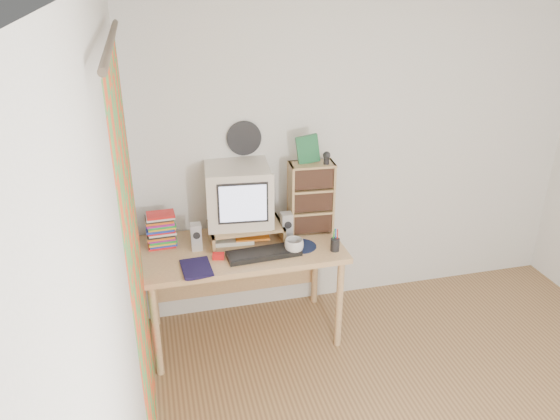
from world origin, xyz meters
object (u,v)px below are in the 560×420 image
desk (241,259)px  mug (294,246)px  cd_rack (311,198)px  crt_monitor (239,195)px  diary (182,269)px  dvd_stack (161,229)px  keyboard (264,253)px

desk → mug: bearing=-35.5°
cd_rack → crt_monitor: bearing=-179.4°
desk → cd_rack: size_ratio=2.63×
desk → diary: size_ratio=6.09×
desk → dvd_stack: bearing=171.1°
desk → dvd_stack: size_ratio=5.24×
diary → keyboard: bearing=5.1°
cd_rack → diary: (-0.98, -0.36, -0.24)m
crt_monitor → mug: 0.53m
keyboard → cd_rack: (0.42, 0.28, 0.25)m
dvd_stack → cd_rack: 1.09m
keyboard → crt_monitor: bearing=105.7°
desk → keyboard: 0.30m
crt_monitor → dvd_stack: size_ratio=1.65×
diary → desk: bearing=31.9°
keyboard → dvd_stack: dvd_stack is taller
dvd_stack → cd_rack: cd_rack is taller
desk → mug: size_ratio=10.68×
mug → diary: size_ratio=0.57×
keyboard → cd_rack: bearing=30.4°
desk → cd_rack: bearing=5.8°
mug → desk: bearing=144.5°
cd_rack → keyboard: bearing=-142.1°
dvd_stack → mug: (0.87, -0.32, -0.08)m
desk → keyboard: bearing=-61.5°
diary → cd_rack: bearing=17.1°
desk → dvd_stack: 0.61m
crt_monitor → cd_rack: crt_monitor is taller
crt_monitor → diary: crt_monitor is taller
crt_monitor → mug: (0.32, -0.32, -0.28)m
dvd_stack → cd_rack: (1.08, -0.03, 0.13)m
cd_rack → mug: 0.42m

